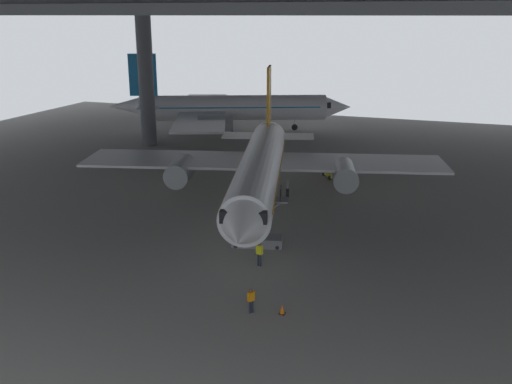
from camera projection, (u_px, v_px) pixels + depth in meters
name	position (u px, v px, depth m)	size (l,w,h in m)	color
ground_plane	(251.00, 221.00, 48.67)	(110.00, 110.00, 0.00)	gray
hangar_structure	(297.00, 1.00, 55.87)	(121.00, 99.00, 18.56)	#4C4F54
airplane_main	(260.00, 168.00, 52.18)	(35.24, 35.80, 11.36)	white
boarding_stairs	(258.00, 236.00, 43.36)	(4.39, 2.40, 4.64)	slate
crew_worker_near_nose	(251.00, 299.00, 33.47)	(0.38, 0.48, 1.55)	#232838
crew_worker_by_stairs	(259.00, 252.00, 39.71)	(0.55, 0.27, 1.76)	#232838
airplane_distant	(229.00, 108.00, 85.59)	(34.64, 34.53, 11.31)	white
traffic_cone_orange	(282.00, 309.00, 33.53)	(0.36, 0.36, 0.60)	black
baggage_tug	(332.00, 173.00, 61.62)	(2.28, 2.48, 0.90)	yellow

